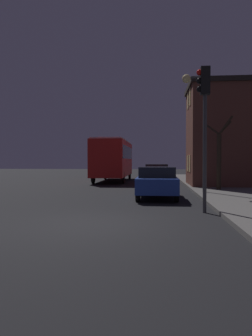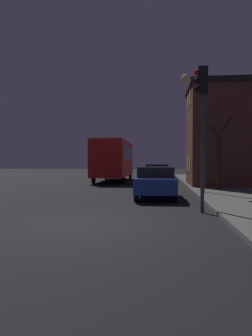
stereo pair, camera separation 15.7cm
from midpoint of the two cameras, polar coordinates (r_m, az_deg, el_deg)
The scene contains 8 objects.
ground_plane at distance 9.02m, azimuth -6.34°, elevation -9.59°, with size 120.00×120.00×0.00m, color black.
brick_building at distance 22.47m, azimuth 15.74°, elevation 5.62°, with size 4.18×4.78×6.57m.
streetlamp at distance 17.06m, azimuth 11.97°, elevation 9.88°, with size 1.19×0.43×5.92m.
traffic_light at distance 11.07m, azimuth 13.05°, elevation 9.99°, with size 0.43×0.24×4.75m.
bare_tree at distance 18.67m, azimuth 15.70°, elevation 2.01°, with size 1.37×1.10×4.02m.
bus at distance 27.54m, azimuth -2.39°, elevation 1.93°, with size 2.48×9.10×3.41m.
car_near_lane at distance 14.79m, azimuth 5.12°, elevation -2.39°, with size 1.77×3.87×1.43m.
car_mid_lane at distance 23.41m, azimuth 5.17°, elevation -1.01°, with size 1.71×4.67×1.48m.
Camera 1 is at (1.72, -8.69, 1.69)m, focal length 35.00 mm.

